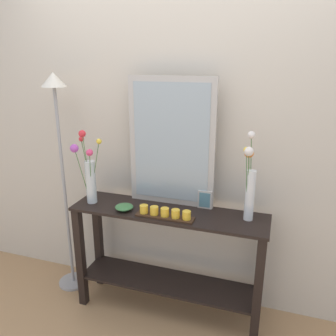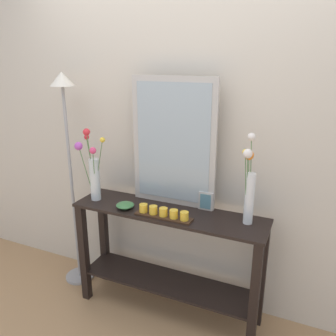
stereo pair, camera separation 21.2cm
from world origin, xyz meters
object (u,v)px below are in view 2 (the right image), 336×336
decorative_bowl (125,205)px  tall_vase_left (93,171)px  vase_right (249,184)px  mirror_leaning (173,143)px  candle_tray (163,213)px  floor_lamp (68,147)px  picture_frame_small (206,201)px  console_table (168,251)px

decorative_bowl → tall_vase_left: bearing=171.6°
decorative_bowl → vase_right: bearing=8.9°
mirror_leaning → candle_tray: (0.03, -0.24, -0.42)m
tall_vase_left → floor_lamp: bearing=162.1°
vase_right → floor_lamp: 1.39m
mirror_leaning → picture_frame_small: 0.46m
candle_tray → floor_lamp: 0.94m
vase_right → floor_lamp: bearing=179.7°
tall_vase_left → console_table: bearing=3.8°
tall_vase_left → floor_lamp: (-0.29, 0.09, 0.12)m
vase_right → candle_tray: vase_right is taller
tall_vase_left → vase_right: (1.10, 0.09, 0.04)m
mirror_leaning → candle_tray: 0.48m
vase_right → mirror_leaning: bearing=170.2°
console_table → vase_right: 0.78m
floor_lamp → picture_frame_small: bearing=3.7°
console_table → decorative_bowl: 0.46m
picture_frame_small → decorative_bowl: 0.56m
tall_vase_left → decorative_bowl: bearing=-8.4°
tall_vase_left → candle_tray: bearing=-5.9°
floor_lamp → decorative_bowl: bearing=-13.3°
picture_frame_small → tall_vase_left: bearing=-168.5°
vase_right → picture_frame_small: (-0.30, 0.08, -0.20)m
candle_tray → picture_frame_small: size_ratio=3.03×
tall_vase_left → floor_lamp: floor_lamp is taller
decorative_bowl → console_table: bearing=15.6°
candle_tray → decorative_bowl: 0.30m
vase_right → picture_frame_small: size_ratio=4.47×
tall_vase_left → picture_frame_small: (0.81, 0.16, -0.16)m
picture_frame_small → candle_tray: bearing=-134.1°
console_table → tall_vase_left: bearing=-176.2°
vase_right → candle_tray: size_ratio=1.47×
vase_right → candle_tray: (-0.52, -0.15, -0.23)m
console_table → mirror_leaning: 0.78m
mirror_leaning → floor_lamp: 0.85m
tall_vase_left → decorative_bowl: (0.29, -0.04, -0.20)m
console_table → mirror_leaning: mirror_leaning is taller
candle_tray → floor_lamp: floor_lamp is taller
console_table → mirror_leaning: (-0.02, 0.14, 0.76)m
vase_right → decorative_bowl: vase_right is taller
console_table → decorative_bowl: bearing=-164.4°
picture_frame_small → floor_lamp: floor_lamp is taller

